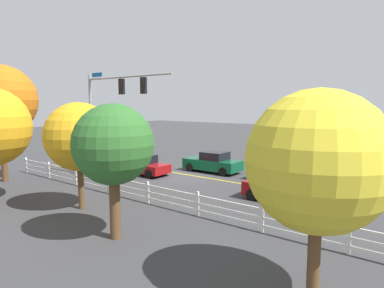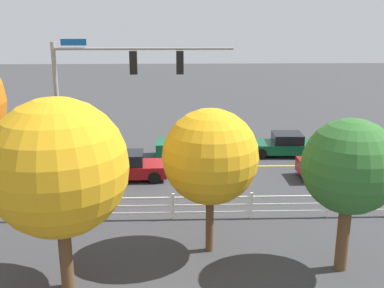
# 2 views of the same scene
# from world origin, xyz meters

# --- Properties ---
(ground_plane) EXTENTS (120.00, 120.00, 0.00)m
(ground_plane) POSITION_xyz_m (0.00, 0.00, 0.00)
(ground_plane) COLOR #38383A
(lane_center_stripe) EXTENTS (28.00, 0.16, 0.01)m
(lane_center_stripe) POSITION_xyz_m (-4.00, 0.00, 0.00)
(lane_center_stripe) COLOR gold
(lane_center_stripe) RESTS_ON ground_plane
(signal_assembly) EXTENTS (7.89, 0.38, 7.26)m
(signal_assembly) POSITION_xyz_m (3.14, 4.27, 5.12)
(signal_assembly) COLOR gray
(signal_assembly) RESTS_ON ground_plane
(car_1) EXTENTS (3.98, 1.93, 1.43)m
(car_1) POSITION_xyz_m (2.65, 1.87, 0.68)
(car_1) COLOR maroon
(car_1) RESTS_ON ground_plane
(car_2) EXTENTS (4.01, 1.99, 1.50)m
(car_2) POSITION_xyz_m (-8.25, 2.14, 0.72)
(car_2) COLOR maroon
(car_2) RESTS_ON ground_plane
(car_3) EXTENTS (4.41, 2.05, 1.56)m
(car_3) POSITION_xyz_m (-0.87, -2.02, 0.72)
(car_3) COLOR #0C4C2D
(car_3) RESTS_ON ground_plane
(car_4) EXTENTS (4.34, 2.18, 1.37)m
(car_4) POSITION_xyz_m (-6.48, -2.12, 0.64)
(car_4) COLOR #0C4C2D
(car_4) RESTS_ON ground_plane
(white_rail_fence) EXTENTS (26.10, 0.10, 1.15)m
(white_rail_fence) POSITION_xyz_m (-3.00, 6.87, 0.60)
(white_rail_fence) COLOR white
(white_rail_fence) RESTS_ON ground_plane
(tree_0) EXTENTS (3.73, 3.73, 5.53)m
(tree_0) POSITION_xyz_m (-12.67, 10.20, 3.65)
(tree_0) COLOR brown
(tree_0) RESTS_ON ground_plane
(tree_1) EXTENTS (3.05, 3.05, 5.15)m
(tree_1) POSITION_xyz_m (-5.37, 10.89, 3.59)
(tree_1) COLOR brown
(tree_1) RESTS_ON ground_plane
(tree_2) EXTENTS (4.60, 4.60, 7.67)m
(tree_2) POSITION_xyz_m (8.13, 9.19, 5.35)
(tree_2) COLOR brown
(tree_2) RESTS_ON ground_plane
(tree_3) EXTENTS (3.32, 3.32, 5.21)m
(tree_3) POSITION_xyz_m (-1.07, 9.50, 3.54)
(tree_3) COLOR brown
(tree_3) RESTS_ON ground_plane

